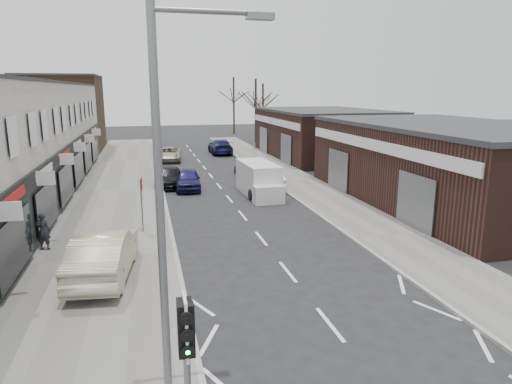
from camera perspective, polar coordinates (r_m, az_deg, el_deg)
ground at (r=12.28m, az=13.05°, el=-20.19°), size 160.00×160.00×0.00m
pavement_left at (r=31.86m, az=-16.73°, el=0.25°), size 5.50×64.00×0.12m
pavement_right at (r=33.54m, az=5.08°, el=1.35°), size 3.50×64.00×0.12m
brick_block_far at (r=54.87m, az=-23.01°, el=8.93°), size 8.00×10.00×8.00m
right_unit_near at (r=29.27m, az=23.01°, el=3.09°), size 10.00×18.00×4.50m
right_unit_far at (r=46.71m, az=8.29°, el=7.16°), size 10.00×16.00×4.50m
tree_far_a at (r=59.16m, az=-0.04°, el=6.23°), size 3.60×3.60×8.00m
tree_far_b at (r=65.56m, az=0.85°, el=6.85°), size 3.60×3.60×7.50m
tree_far_c at (r=70.72m, az=-2.75°, el=7.26°), size 3.60×3.60×8.50m
traffic_light at (r=8.26m, az=-8.73°, el=-17.89°), size 0.28×0.60×3.10m
street_lamp at (r=8.57m, az=-10.79°, el=-0.90°), size 2.23×0.22×8.00m
warning_sign at (r=21.58m, az=-14.09°, el=0.50°), size 0.12×0.80×2.70m
white_van at (r=29.16m, az=0.35°, el=1.52°), size 2.04×5.35×2.06m
sedan_on_pavement at (r=17.05m, az=-18.50°, el=-7.34°), size 2.32×5.25×1.68m
pedestrian at (r=20.77m, az=-25.04°, el=-4.44°), size 0.66×0.52×1.60m
parked_car_left_a at (r=31.20m, az=-8.49°, el=1.58°), size 1.94×4.16×1.38m
parked_car_left_b at (r=32.54m, az=-10.83°, el=1.87°), size 2.25×4.60×1.29m
parked_car_left_c at (r=44.35m, az=-10.76°, el=4.68°), size 2.47×4.69×1.26m
parked_car_right_a at (r=31.28m, az=1.54°, el=1.70°), size 1.43×4.03×1.33m
parked_car_right_b at (r=35.72m, az=-1.21°, el=3.07°), size 1.84×4.00×1.33m
parked_car_right_c at (r=48.57m, az=-4.49°, el=5.70°), size 2.24×5.33×1.54m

